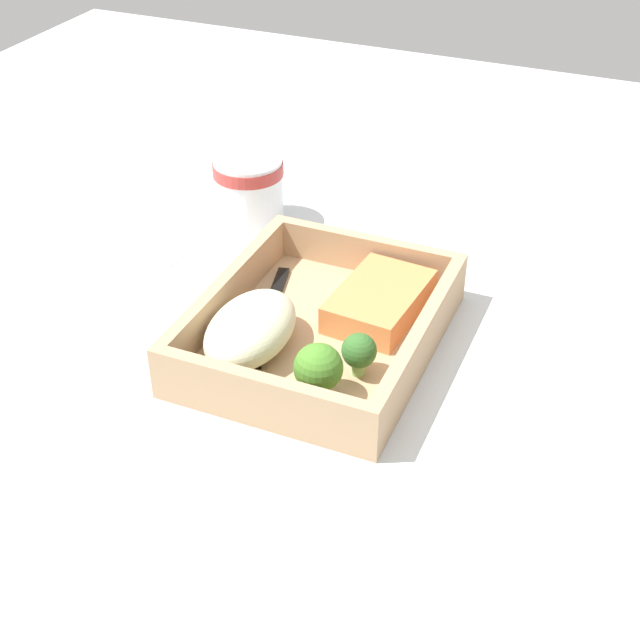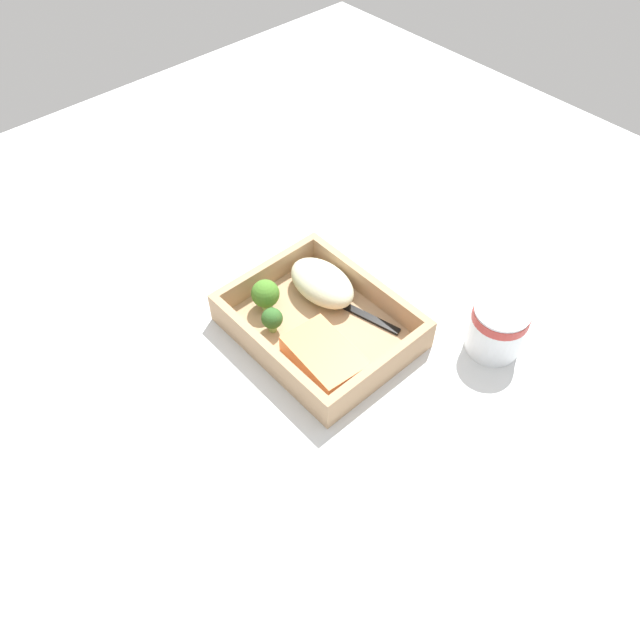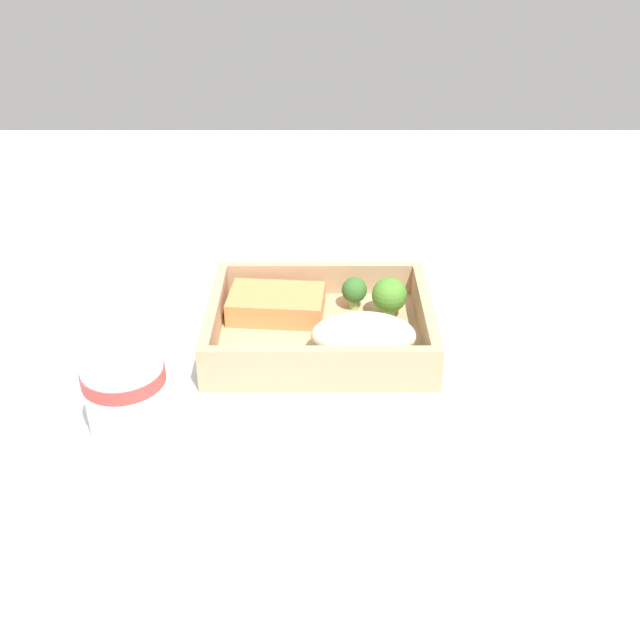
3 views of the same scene
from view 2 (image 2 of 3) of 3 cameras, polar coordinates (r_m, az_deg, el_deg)
name	(u,v)px [view 2 (image 2 of 3)]	position (r cm, az deg, el deg)	size (l,w,h in cm)	color
ground_plane	(320,337)	(89.72, 0.00, -1.55)	(160.00, 160.00, 2.00)	silver
takeout_tray	(320,330)	(88.49, 0.00, -0.89)	(24.87, 19.99, 1.20)	tan
tray_rim	(320,318)	(86.59, 0.00, 0.18)	(24.87, 19.99, 3.82)	tan
salmon_fillet	(324,356)	(82.98, 0.40, -3.36)	(10.93, 7.01, 2.75)	#E58349
mashed_potatoes	(322,283)	(90.73, 0.18, 3.41)	(11.26, 6.97, 4.55)	beige
broccoli_floret_1	(265,294)	(88.81, -5.02, 2.36)	(4.08, 4.08, 4.93)	#81A65D
broccoli_floret_2	(272,319)	(86.17, -4.40, 0.10)	(3.01, 3.01, 3.96)	#7BA458
fork	(345,306)	(90.49, 2.30, 1.31)	(15.74, 5.36, 0.44)	black
paper_cup	(498,327)	(87.38, 15.93, -0.60)	(7.69, 7.69, 7.67)	white
receipt_slip	(477,274)	(99.82, 14.20, 4.10)	(8.89, 13.34, 0.24)	white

